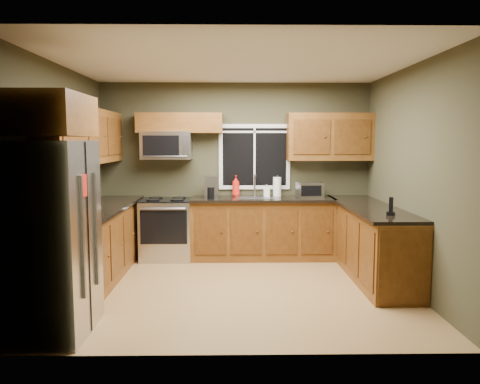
{
  "coord_description": "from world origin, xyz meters",
  "views": [
    {
      "loc": [
        -0.04,
        -5.57,
        1.79
      ],
      "look_at": [
        0.05,
        0.35,
        1.15
      ],
      "focal_mm": 35.0,
      "sensor_mm": 36.0,
      "label": 1
    }
  ],
  "objects_px": {
    "paper_towel_roll": "(277,187)",
    "soap_bottle_b": "(267,191)",
    "kettle": "(212,188)",
    "cordless_phone": "(391,210)",
    "toaster_oven": "(310,190)",
    "refrigerator": "(49,238)",
    "range": "(167,229)",
    "soap_bottle_a": "(236,186)",
    "coffee_maker": "(211,188)",
    "microwave": "(167,146)"
  },
  "relations": [
    {
      "from": "kettle",
      "to": "toaster_oven",
      "type": "bearing_deg",
      "value": -4.21
    },
    {
      "from": "refrigerator",
      "to": "paper_towel_roll",
      "type": "relative_size",
      "value": 5.5
    },
    {
      "from": "refrigerator",
      "to": "cordless_phone",
      "type": "relative_size",
      "value": 8.52
    },
    {
      "from": "toaster_oven",
      "to": "microwave",
      "type": "bearing_deg",
      "value": 177.29
    },
    {
      "from": "microwave",
      "to": "paper_towel_roll",
      "type": "relative_size",
      "value": 2.32
    },
    {
      "from": "refrigerator",
      "to": "toaster_oven",
      "type": "relative_size",
      "value": 4.4
    },
    {
      "from": "microwave",
      "to": "paper_towel_roll",
      "type": "height_order",
      "value": "microwave"
    },
    {
      "from": "kettle",
      "to": "soap_bottle_b",
      "type": "relative_size",
      "value": 1.52
    },
    {
      "from": "paper_towel_roll",
      "to": "refrigerator",
      "type": "bearing_deg",
      "value": -128.72
    },
    {
      "from": "refrigerator",
      "to": "range",
      "type": "xyz_separation_m",
      "value": [
        0.69,
        2.77,
        -0.43
      ]
    },
    {
      "from": "toaster_oven",
      "to": "kettle",
      "type": "xyz_separation_m",
      "value": [
        -1.5,
        0.11,
        0.01
      ]
    },
    {
      "from": "coffee_maker",
      "to": "cordless_phone",
      "type": "xyz_separation_m",
      "value": [
        2.16,
        -1.63,
        -0.09
      ]
    },
    {
      "from": "range",
      "to": "coffee_maker",
      "type": "xyz_separation_m",
      "value": [
        0.68,
        -0.07,
        0.63
      ]
    },
    {
      "from": "range",
      "to": "kettle",
      "type": "distance_m",
      "value": 0.92
    },
    {
      "from": "soap_bottle_b",
      "to": "cordless_phone",
      "type": "xyz_separation_m",
      "value": [
        1.31,
        -1.83,
        -0.03
      ]
    },
    {
      "from": "range",
      "to": "toaster_oven",
      "type": "height_order",
      "value": "toaster_oven"
    },
    {
      "from": "microwave",
      "to": "coffee_maker",
      "type": "bearing_deg",
      "value": -16.98
    },
    {
      "from": "coffee_maker",
      "to": "paper_towel_roll",
      "type": "relative_size",
      "value": 1.02
    },
    {
      "from": "refrigerator",
      "to": "range",
      "type": "height_order",
      "value": "refrigerator"
    },
    {
      "from": "range",
      "to": "kettle",
      "type": "bearing_deg",
      "value": 11.92
    },
    {
      "from": "toaster_oven",
      "to": "soap_bottle_a",
      "type": "xyz_separation_m",
      "value": [
        -1.13,
        0.2,
        0.05
      ]
    },
    {
      "from": "refrigerator",
      "to": "toaster_oven",
      "type": "height_order",
      "value": "refrigerator"
    },
    {
      "from": "coffee_maker",
      "to": "toaster_oven",
      "type": "bearing_deg",
      "value": 3.98
    },
    {
      "from": "range",
      "to": "soap_bottle_a",
      "type": "bearing_deg",
      "value": 12.31
    },
    {
      "from": "paper_towel_roll",
      "to": "soap_bottle_b",
      "type": "height_order",
      "value": "paper_towel_roll"
    },
    {
      "from": "soap_bottle_b",
      "to": "soap_bottle_a",
      "type": "bearing_deg",
      "value": 167.09
    },
    {
      "from": "toaster_oven",
      "to": "coffee_maker",
      "type": "distance_m",
      "value": 1.51
    },
    {
      "from": "toaster_oven",
      "to": "paper_towel_roll",
      "type": "distance_m",
      "value": 0.52
    },
    {
      "from": "soap_bottle_b",
      "to": "toaster_oven",
      "type": "bearing_deg",
      "value": -7.75
    },
    {
      "from": "soap_bottle_b",
      "to": "cordless_phone",
      "type": "bearing_deg",
      "value": -54.31
    },
    {
      "from": "range",
      "to": "coffee_maker",
      "type": "bearing_deg",
      "value": -6.02
    },
    {
      "from": "paper_towel_roll",
      "to": "cordless_phone",
      "type": "bearing_deg",
      "value": -59.18
    },
    {
      "from": "range",
      "to": "paper_towel_roll",
      "type": "relative_size",
      "value": 2.87
    },
    {
      "from": "refrigerator",
      "to": "microwave",
      "type": "relative_size",
      "value": 2.37
    },
    {
      "from": "range",
      "to": "cordless_phone",
      "type": "relative_size",
      "value": 4.44
    },
    {
      "from": "range",
      "to": "soap_bottle_b",
      "type": "relative_size",
      "value": 5.02
    },
    {
      "from": "refrigerator",
      "to": "soap_bottle_b",
      "type": "xyz_separation_m",
      "value": [
        2.22,
        2.89,
        0.13
      ]
    },
    {
      "from": "refrigerator",
      "to": "soap_bottle_a",
      "type": "bearing_deg",
      "value": 59.82
    },
    {
      "from": "kettle",
      "to": "soap_bottle_a",
      "type": "height_order",
      "value": "soap_bottle_a"
    },
    {
      "from": "paper_towel_roll",
      "to": "cordless_phone",
      "type": "xyz_separation_m",
      "value": [
        1.14,
        -1.92,
        -0.08
      ]
    },
    {
      "from": "toaster_oven",
      "to": "paper_towel_roll",
      "type": "bearing_deg",
      "value": 159.84
    },
    {
      "from": "toaster_oven",
      "to": "soap_bottle_a",
      "type": "distance_m",
      "value": 1.15
    },
    {
      "from": "paper_towel_roll",
      "to": "soap_bottle_b",
      "type": "bearing_deg",
      "value": -152.4
    },
    {
      "from": "kettle",
      "to": "cordless_phone",
      "type": "distance_m",
      "value": 2.85
    },
    {
      "from": "soap_bottle_a",
      "to": "kettle",
      "type": "bearing_deg",
      "value": -166.99
    },
    {
      "from": "cordless_phone",
      "to": "kettle",
      "type": "bearing_deg",
      "value": 139.49
    },
    {
      "from": "range",
      "to": "coffee_maker",
      "type": "distance_m",
      "value": 0.93
    },
    {
      "from": "kettle",
      "to": "paper_towel_roll",
      "type": "height_order",
      "value": "paper_towel_roll"
    },
    {
      "from": "coffee_maker",
      "to": "soap_bottle_a",
      "type": "distance_m",
      "value": 0.48
    },
    {
      "from": "microwave",
      "to": "soap_bottle_a",
      "type": "relative_size",
      "value": 2.33
    }
  ]
}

